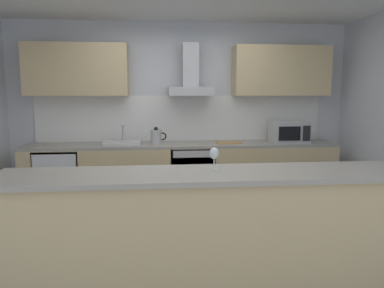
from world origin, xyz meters
TOP-DOWN VIEW (x-y plane):
  - ground at (0.00, 0.00)m, footprint 5.88×4.57m
  - wall_back at (0.00, 1.85)m, footprint 5.88×0.12m
  - backsplash_tile at (0.00, 1.77)m, footprint 4.15×0.02m
  - counter_back at (0.00, 1.47)m, footprint 4.30×0.60m
  - counter_island at (0.06, -0.77)m, footprint 3.37×0.64m
  - upper_cabinets at (-0.00, 1.62)m, footprint 4.24×0.32m
  - oven at (0.12, 1.44)m, footprint 0.60×0.62m
  - refrigerator at (-1.67, 1.44)m, footprint 0.58×0.60m
  - microwave at (1.51, 1.41)m, footprint 0.50×0.38m
  - sink at (-0.83, 1.45)m, footprint 0.50×0.40m
  - kettle at (-0.37, 1.41)m, footprint 0.29×0.15m
  - range_hood at (0.12, 1.57)m, footprint 0.62×0.45m
  - wine_glass at (0.10, -0.66)m, footprint 0.08×0.08m
  - chopping_board at (0.64, 1.42)m, footprint 0.35×0.24m

SIDE VIEW (x-z plane):
  - ground at x=0.00m, z-range -0.02..0.00m
  - refrigerator at x=-1.67m, z-range 0.00..0.85m
  - counter_back at x=0.00m, z-range 0.00..0.90m
  - oven at x=0.12m, z-range 0.06..0.86m
  - counter_island at x=0.06m, z-range 0.01..0.99m
  - chopping_board at x=0.64m, z-range 0.90..0.92m
  - sink at x=-0.83m, z-range 0.80..1.06m
  - kettle at x=-0.37m, z-range 0.89..1.13m
  - microwave at x=1.51m, z-range 0.90..1.20m
  - wine_glass at x=0.10m, z-range 1.02..1.20m
  - backsplash_tile at x=0.00m, z-range 0.90..1.56m
  - wall_back at x=0.00m, z-range 0.00..2.60m
  - range_hood at x=0.12m, z-range 1.43..2.15m
  - upper_cabinets at x=0.00m, z-range 1.56..2.26m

